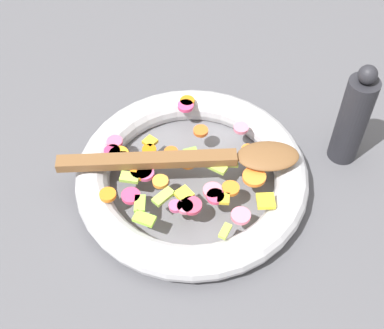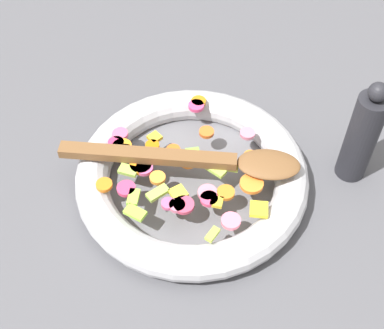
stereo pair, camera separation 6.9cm
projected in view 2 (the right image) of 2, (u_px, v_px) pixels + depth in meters
ground_plane at (192, 185)px, 0.81m from camera, size 4.00×4.00×0.00m
skillet at (192, 176)px, 0.79m from camera, size 0.34×0.34×0.05m
chopped_vegetables at (181, 171)px, 0.76m from camera, size 0.27×0.25×0.01m
wooden_spoon at (204, 160)px, 0.76m from camera, size 0.30×0.24×0.01m
pepper_mill at (362, 136)px, 0.76m from camera, size 0.04×0.04×0.18m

